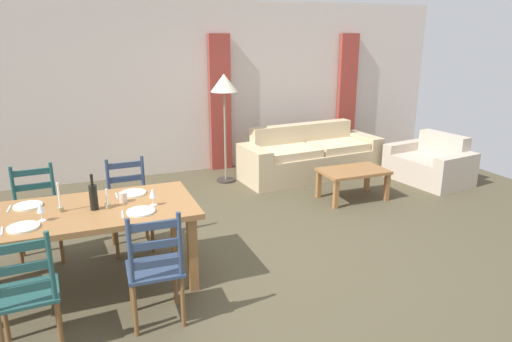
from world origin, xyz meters
name	(u,v)px	position (x,y,z in m)	size (l,w,h in m)	color
ground_plane	(246,257)	(0.00, 0.00, -0.01)	(9.60, 9.60, 0.02)	#4E4631
wall_far	(173,89)	(0.00, 3.30, 1.35)	(9.60, 0.16, 2.70)	beige
curtain_panel_left	(220,104)	(0.73, 3.16, 1.10)	(0.35, 0.08, 2.20)	#A13B31
curtain_panel_right	(347,96)	(3.13, 3.16, 1.10)	(0.35, 0.08, 2.20)	#A13B31
dining_table	(85,219)	(-1.51, -0.05, 0.66)	(1.90, 0.96, 0.75)	#99683A
dining_chair_near_left	(26,294)	(-1.93, -0.84, 0.48)	(0.44, 0.42, 0.96)	#224F4E
dining_chair_near_right	(155,268)	(-1.04, -0.81, 0.48)	(0.44, 0.42, 0.96)	navy
dining_chair_far_left	(37,214)	(-1.95, 0.74, 0.48)	(0.44, 0.43, 0.96)	#21504F
dining_chair_far_right	(129,205)	(-1.06, 0.66, 0.48)	(0.43, 0.41, 0.96)	navy
dinner_plate_near_left	(23,227)	(-1.96, -0.30, 0.76)	(0.24, 0.24, 0.02)	white
fork_near_left	(2,231)	(-2.11, -0.30, 0.75)	(0.02, 0.17, 0.01)	silver
dinner_plate_near_right	(141,211)	(-1.06, -0.30, 0.76)	(0.24, 0.24, 0.02)	white
fork_near_right	(123,215)	(-1.21, -0.30, 0.75)	(0.02, 0.17, 0.01)	silver
dinner_plate_far_left	(28,206)	(-1.96, 0.20, 0.76)	(0.24, 0.24, 0.02)	white
fork_far_left	(9,209)	(-2.11, 0.20, 0.75)	(0.02, 0.17, 0.01)	silver
dinner_plate_far_right	(133,193)	(-1.06, 0.20, 0.76)	(0.24, 0.24, 0.02)	white
fork_far_right	(117,196)	(-1.21, 0.20, 0.75)	(0.02, 0.17, 0.01)	silver
wine_bottle	(93,197)	(-1.42, -0.08, 0.87)	(0.07, 0.07, 0.32)	black
wine_glass_near_left	(40,208)	(-1.83, -0.19, 0.86)	(0.06, 0.06, 0.16)	white
wine_glass_near_right	(153,194)	(-0.93, -0.17, 0.86)	(0.06, 0.06, 0.16)	white
coffee_cup_primary	(123,197)	(-1.16, 0.02, 0.80)	(0.07, 0.07, 0.09)	beige
candle_tall	(60,204)	(-1.69, -0.03, 0.82)	(0.05, 0.05, 0.26)	#998C66
candle_short	(108,203)	(-1.31, -0.09, 0.80)	(0.05, 0.05, 0.18)	#998C66
couch	(309,157)	(1.93, 2.28, 0.29)	(2.34, 1.00, 0.80)	#CBB58D
coffee_table	(353,174)	(1.96, 1.07, 0.36)	(0.90, 0.56, 0.42)	#99683A
armchair_upholstered	(431,165)	(3.55, 1.33, 0.25)	(0.96, 1.26, 0.72)	beige
standing_lamp	(224,90)	(0.58, 2.47, 1.41)	(0.40, 0.40, 1.64)	#332D28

